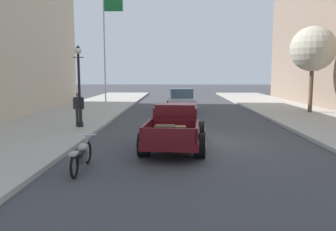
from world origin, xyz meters
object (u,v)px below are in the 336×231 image
Objects in this scene: hotrod_truck_maroon at (175,126)px; street_tree_second at (313,49)px; street_lamp_near at (79,80)px; car_background_silver at (181,101)px; motorcycle_parked at (82,155)px; flagpole at (107,38)px; pedestrian_sidewalk_left at (79,107)px.

street_tree_second reaches higher than hotrod_truck_maroon.
hotrod_truck_maroon is 6.04m from street_lamp_near.
hotrod_truck_maroon is 11.45m from car_background_silver.
hotrod_truck_maroon reaches higher than motorcycle_parked.
street_tree_second is (8.91, 10.09, 3.51)m from hotrod_truck_maroon.
car_background_silver is 10.03m from flagpole.
flagpole reaches higher than motorcycle_parked.
hotrod_truck_maroon is 1.14× the size of car_background_silver.
hotrod_truck_maroon is at bearing -71.00° from flagpole.
motorcycle_parked is at bearing -80.65° from flagpole.
car_background_silver is 2.66× the size of pedestrian_sidewalk_left.
flagpole reaches higher than street_tree_second.
car_background_silver is at bearing 57.81° from street_lamp_near.
motorcycle_parked is at bearing -101.53° from car_background_silver.
pedestrian_sidewalk_left is (-5.03, -7.75, 0.32)m from car_background_silver.
pedestrian_sidewalk_left is at bearing 106.62° from motorcycle_parked.
street_tree_second is at bearing 48.57° from hotrod_truck_maroon.
street_tree_second is at bearing -26.06° from flagpole.
flagpole is at bearing 137.02° from car_background_silver.
hotrod_truck_maroon is 5.95m from pedestrian_sidewalk_left.
flagpole is 16.64m from street_tree_second.
motorcycle_parked is 21.48m from flagpole.
flagpole is at bearing 153.94° from street_tree_second.
street_lamp_near is at bearing -84.11° from flagpole.
motorcycle_parked is 0.55× the size of street_lamp_near.
street_lamp_near is at bearing 106.17° from motorcycle_parked.
pedestrian_sidewalk_left is 14.51m from flagpole.
car_background_silver is (0.38, 11.45, 0.01)m from hotrod_truck_maroon.
flagpole reaches higher than street_lamp_near.
flagpole is at bearing 95.89° from street_lamp_near.
street_lamp_near is at bearing -48.61° from pedestrian_sidewalk_left.
street_tree_second is (14.89, -7.28, -1.51)m from flagpole.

